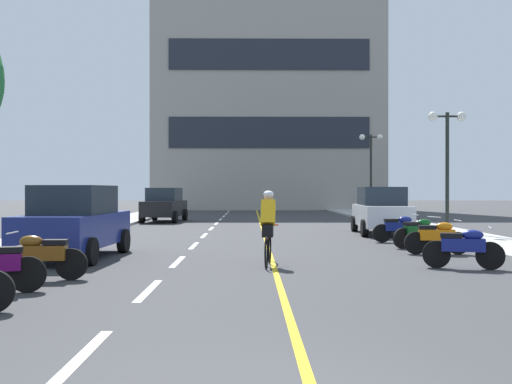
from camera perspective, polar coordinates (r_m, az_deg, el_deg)
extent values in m
plane|color=#38383A|center=(25.08, 0.08, -3.70)|extent=(140.00, 140.00, 0.00)
cube|color=#A8A8A3|center=(28.91, -14.43, -3.07)|extent=(2.40, 72.00, 0.12)
cube|color=#A8A8A3|center=(29.05, 14.38, -3.05)|extent=(2.40, 72.00, 0.12)
cube|color=silver|center=(6.49, -16.56, -15.03)|extent=(0.14, 2.20, 0.01)
cube|color=silver|center=(10.31, -10.33, -9.32)|extent=(0.14, 2.20, 0.01)
cube|color=silver|center=(14.23, -7.57, -6.68)|extent=(0.14, 2.20, 0.01)
cube|color=silver|center=(18.18, -6.02, -5.18)|extent=(0.14, 2.20, 0.01)
cube|color=silver|center=(22.15, -5.03, -4.21)|extent=(0.14, 2.20, 0.01)
cube|color=silver|center=(26.13, -4.34, -3.54)|extent=(0.14, 2.20, 0.01)
cube|color=silver|center=(30.12, -3.84, -3.04)|extent=(0.14, 2.20, 0.01)
cube|color=silver|center=(34.11, -3.45, -2.66)|extent=(0.14, 2.20, 0.01)
cube|color=silver|center=(38.10, -3.15, -2.36)|extent=(0.14, 2.20, 0.01)
cube|color=silver|center=(42.09, -2.90, -2.12)|extent=(0.14, 2.20, 0.01)
cube|color=silver|center=(46.08, -2.69, -1.92)|extent=(0.14, 2.20, 0.01)
cube|color=silver|center=(50.08, -2.52, -1.75)|extent=(0.14, 2.20, 0.01)
cube|color=gold|center=(28.08, 0.52, -3.28)|extent=(0.12, 66.00, 0.01)
cube|color=#9E998E|center=(52.94, 1.17, 10.11)|extent=(19.87, 6.21, 21.62)
cube|color=#1E232D|center=(49.23, 1.28, 5.77)|extent=(16.69, 0.10, 2.59)
cube|color=#1E232D|center=(50.27, 1.28, 13.15)|extent=(16.69, 0.10, 2.59)
cylinder|color=black|center=(23.66, 17.99, 1.85)|extent=(0.14, 0.14, 4.54)
cylinder|color=black|center=(23.81, 17.99, 6.96)|extent=(1.10, 0.08, 0.08)
sphere|color=white|center=(23.64, 16.72, 7.01)|extent=(0.36, 0.36, 0.36)
sphere|color=white|center=(23.99, 19.25, 6.91)|extent=(0.36, 0.36, 0.36)
cylinder|color=black|center=(37.44, 11.04, 1.62)|extent=(0.14, 0.14, 5.03)
cylinder|color=black|center=(37.57, 11.04, 5.23)|extent=(1.10, 0.08, 0.08)
sphere|color=white|center=(37.47, 10.21, 5.24)|extent=(0.36, 0.36, 0.36)
sphere|color=white|center=(37.69, 11.86, 5.21)|extent=(0.36, 0.36, 0.36)
cylinder|color=black|center=(17.03, -18.22, -4.48)|extent=(0.25, 0.65, 0.64)
cylinder|color=black|center=(16.51, -12.67, -4.62)|extent=(0.25, 0.65, 0.64)
cylinder|color=black|center=(14.45, -22.16, -5.32)|extent=(0.25, 0.65, 0.64)
cylinder|color=black|center=(13.83, -15.71, -5.56)|extent=(0.25, 0.65, 0.64)
cube|color=navy|center=(15.40, -17.10, -3.48)|extent=(1.92, 4.28, 0.80)
cube|color=#1E2833|center=(15.37, -17.10, -0.69)|extent=(1.67, 2.28, 0.70)
cylinder|color=black|center=(24.55, 9.47, -3.04)|extent=(0.25, 0.65, 0.64)
cylinder|color=black|center=(24.82, 13.37, -3.01)|extent=(0.25, 0.65, 0.64)
cylinder|color=black|center=(21.78, 10.44, -3.45)|extent=(0.25, 0.65, 0.64)
cylinder|color=black|center=(22.09, 14.81, -3.40)|extent=(0.25, 0.65, 0.64)
cube|color=silver|center=(23.27, 12.00, -2.23)|extent=(1.88, 4.27, 0.80)
cube|color=#1E2833|center=(23.25, 12.00, -0.39)|extent=(1.66, 2.27, 0.70)
cylinder|color=black|center=(33.54, -9.74, -2.17)|extent=(0.27, 0.65, 0.64)
cylinder|color=black|center=(33.19, -6.88, -2.19)|extent=(0.27, 0.65, 0.64)
cylinder|color=black|center=(30.82, -10.94, -2.38)|extent=(0.27, 0.65, 0.64)
cylinder|color=black|center=(30.44, -7.84, -2.41)|extent=(0.27, 0.65, 0.64)
cube|color=black|center=(31.97, -8.84, -1.57)|extent=(2.00, 4.31, 0.80)
cube|color=#1E2833|center=(31.96, -8.84, -0.22)|extent=(1.71, 2.31, 0.70)
cylinder|color=black|center=(10.61, -21.17, -7.44)|extent=(0.60, 0.26, 0.60)
cube|color=black|center=(10.59, -22.80, -5.16)|extent=(0.49, 0.35, 0.10)
cylinder|color=black|center=(12.09, -22.47, -6.50)|extent=(0.60, 0.13, 0.60)
cylinder|color=black|center=(11.77, -17.38, -6.68)|extent=(0.60, 0.13, 0.60)
cube|color=brown|center=(11.89, -19.96, -5.54)|extent=(0.91, 0.32, 0.28)
ellipsoid|color=brown|center=(11.93, -20.88, -4.46)|extent=(0.45, 0.26, 0.22)
cube|color=black|center=(11.80, -18.80, -4.61)|extent=(0.45, 0.26, 0.10)
cylinder|color=silver|center=(12.03, -22.47, -3.66)|extent=(0.06, 0.60, 0.03)
cylinder|color=black|center=(13.61, 21.68, -5.75)|extent=(0.60, 0.26, 0.60)
cylinder|color=black|center=(13.54, 17.03, -5.77)|extent=(0.60, 0.26, 0.60)
cube|color=navy|center=(13.54, 19.36, -4.84)|extent=(0.94, 0.52, 0.28)
ellipsoid|color=navy|center=(13.54, 20.21, -3.91)|extent=(0.49, 0.35, 0.22)
cube|color=black|center=(13.51, 18.30, -4.00)|extent=(0.49, 0.35, 0.10)
cylinder|color=silver|center=(13.56, 21.69, -3.22)|extent=(0.19, 0.58, 0.03)
cylinder|color=black|center=(16.51, 18.90, -4.70)|extent=(0.60, 0.13, 0.60)
cylinder|color=black|center=(16.23, 15.17, -4.78)|extent=(0.60, 0.13, 0.60)
cube|color=orange|center=(16.35, 17.05, -3.97)|extent=(0.91, 0.32, 0.28)
ellipsoid|color=orange|center=(16.38, 17.73, -3.19)|extent=(0.45, 0.26, 0.22)
cube|color=black|center=(16.27, 16.20, -3.28)|extent=(0.45, 0.26, 0.10)
cylinder|color=silver|center=(16.47, 18.90, -2.62)|extent=(0.06, 0.60, 0.03)
cylinder|color=black|center=(18.33, 16.82, -4.21)|extent=(0.60, 0.30, 0.60)
cylinder|color=black|center=(17.69, 13.97, -4.37)|extent=(0.60, 0.30, 0.60)
cube|color=#0C4C19|center=(17.99, 15.42, -3.59)|extent=(0.94, 0.57, 0.28)
ellipsoid|color=#0C4C19|center=(18.09, 15.93, -2.87)|extent=(0.50, 0.37, 0.22)
cube|color=black|center=(17.83, 14.77, -2.98)|extent=(0.50, 0.37, 0.10)
cylinder|color=silver|center=(18.30, 16.82, -2.33)|extent=(0.23, 0.57, 0.03)
cylinder|color=black|center=(19.84, 15.18, -3.87)|extent=(0.60, 0.11, 0.60)
cylinder|color=black|center=(19.58, 12.06, -3.92)|extent=(0.60, 0.11, 0.60)
cube|color=navy|center=(19.69, 13.63, -3.26)|extent=(0.90, 0.29, 0.28)
ellipsoid|color=navy|center=(19.72, 14.19, -2.61)|extent=(0.44, 0.25, 0.22)
cube|color=black|center=(19.62, 12.92, -2.69)|extent=(0.44, 0.25, 0.10)
cylinder|color=silver|center=(19.80, 15.18, -2.14)|extent=(0.04, 0.60, 0.03)
torus|color=black|center=(13.95, 1.32, -5.42)|extent=(0.11, 0.72, 0.72)
torus|color=black|center=(12.90, 1.01, -5.88)|extent=(0.11, 0.72, 0.72)
cylinder|color=red|center=(13.37, 1.17, -4.38)|extent=(0.13, 0.95, 0.04)
cube|color=black|center=(13.21, 1.12, -3.48)|extent=(0.12, 0.21, 0.06)
cylinder|color=red|center=(13.80, 1.30, -3.19)|extent=(0.42, 0.07, 0.03)
cube|color=black|center=(13.26, 1.14, -3.76)|extent=(0.27, 0.38, 0.28)
cube|color=yellow|center=(13.39, 1.18, -2.01)|extent=(0.36, 0.48, 0.61)
sphere|color=tan|center=(13.51, 1.22, -0.51)|extent=(0.20, 0.20, 0.20)
ellipsoid|color=white|center=(13.51, 1.22, -0.21)|extent=(0.24, 0.26, 0.16)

